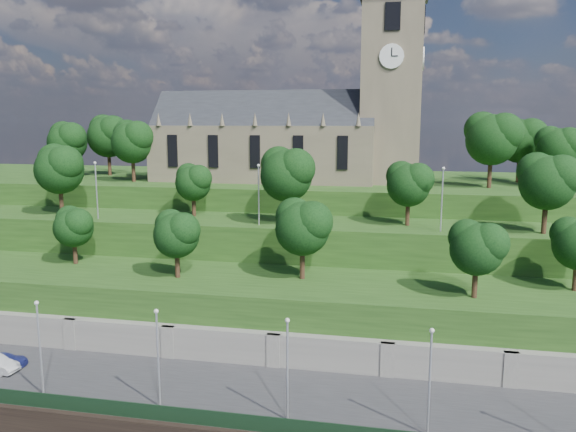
# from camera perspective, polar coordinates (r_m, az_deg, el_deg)

# --- Properties ---
(promenade) EXTENTS (160.00, 12.00, 2.00)m
(promenade) POSITION_cam_1_polar(r_m,az_deg,el_deg) (49.25, -8.85, -17.92)
(promenade) COLOR #2D2D30
(promenade) RESTS_ON ground
(fence) EXTENTS (160.00, 0.10, 1.20)m
(fence) POSITION_cam_1_polar(r_m,az_deg,el_deg) (44.08, -11.44, -19.16)
(fence) COLOR black
(fence) RESTS_ON promenade
(retaining_wall) EXTENTS (160.00, 2.10, 5.00)m
(retaining_wall) POSITION_cam_1_polar(r_m,az_deg,el_deg) (53.69, -6.65, -13.67)
(retaining_wall) COLOR slate
(retaining_wall) RESTS_ON ground
(embankment_lower) EXTENTS (160.00, 12.00, 8.00)m
(embankment_lower) POSITION_cam_1_polar(r_m,az_deg,el_deg) (58.50, -4.85, -10.06)
(embankment_lower) COLOR #204316
(embankment_lower) RESTS_ON ground
(embankment_upper) EXTENTS (160.00, 10.00, 12.00)m
(embankment_upper) POSITION_cam_1_polar(r_m,az_deg,el_deg) (68.05, -2.30, -5.42)
(embankment_upper) COLOR #204316
(embankment_upper) RESTS_ON ground
(hilltop) EXTENTS (160.00, 32.00, 15.00)m
(hilltop) POSITION_cam_1_polar(r_m,az_deg,el_deg) (87.77, 0.90, -0.97)
(hilltop) COLOR #204316
(hilltop) RESTS_ON ground
(church) EXTENTS (38.60, 12.35, 27.60)m
(church) POSITION_cam_1_polar(r_m,az_deg,el_deg) (82.18, 0.97, 8.84)
(church) COLOR brown
(church) RESTS_ON hilltop
(trees_lower) EXTENTS (68.34, 8.67, 8.14)m
(trees_lower) POSITION_cam_1_polar(r_m,az_deg,el_deg) (55.30, -0.81, -1.69)
(trees_lower) COLOR #311D13
(trees_lower) RESTS_ON embankment_lower
(trees_upper) EXTENTS (63.03, 8.16, 8.90)m
(trees_upper) POSITION_cam_1_polar(r_m,az_deg,el_deg) (64.38, -0.58, 4.27)
(trees_upper) COLOR #311D13
(trees_upper) RESTS_ON embankment_upper
(trees_hilltop) EXTENTS (75.46, 16.06, 9.89)m
(trees_hilltop) POSITION_cam_1_polar(r_m,az_deg,el_deg) (80.69, 1.09, 7.92)
(trees_hilltop) COLOR #311D13
(trees_hilltop) RESTS_ON hilltop
(lamp_posts_promenade) EXTENTS (60.36, 0.36, 7.85)m
(lamp_posts_promenade) POSITION_cam_1_polar(r_m,az_deg,el_deg) (44.68, -13.09, -13.21)
(lamp_posts_promenade) COLOR #B2B2B7
(lamp_posts_promenade) RESTS_ON promenade
(lamp_posts_upper) EXTENTS (40.36, 0.36, 6.94)m
(lamp_posts_upper) POSITION_cam_1_polar(r_m,az_deg,el_deg) (63.26, -3.00, 2.71)
(lamp_posts_upper) COLOR #B2B2B7
(lamp_posts_upper) RESTS_ON embankment_upper
(car_right) EXTENTS (4.30, 2.69, 1.16)m
(car_right) POSITION_cam_1_polar(r_m,az_deg,el_deg) (57.67, -26.90, -12.92)
(car_right) COLOR navy
(car_right) RESTS_ON promenade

